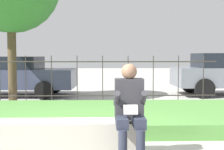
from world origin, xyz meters
The scene contains 5 objects.
stone_bench centered at (-0.30, 0.00, 0.22)m, with size 2.43×0.45×0.50m.
person_seated_reader centered at (0.71, -0.26, 0.72)m, with size 0.42×0.73×1.30m.
grass_berm centered at (0.00, 2.18, 0.13)m, with size 9.12×2.97×0.26m.
iron_fence centered at (0.00, 4.40, 0.74)m, with size 7.12×0.03×1.40m.
car_parked_left centered at (-2.94, 6.60, 0.73)m, with size 4.63×2.10×1.37m.
Camera 1 is at (0.36, -4.30, 1.41)m, focal length 50.00 mm.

